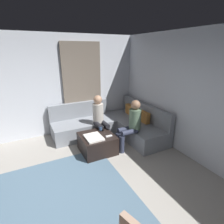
{
  "coord_description": "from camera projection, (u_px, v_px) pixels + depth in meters",
  "views": [
    {
      "loc": [
        2.01,
        -0.23,
        2.29
      ],
      "look_at": [
        -1.63,
        1.63,
        0.85
      ],
      "focal_mm": 28.48,
      "sensor_mm": 36.0,
      "label": 1
    }
  ],
  "objects": [
    {
      "name": "game_remote",
      "position": [
        109.0,
        136.0,
        4.04
      ],
      "size": [
        0.05,
        0.15,
        0.02
      ],
      "primitive_type": "cube",
      "color": "white",
      "rests_on": "ottoman"
    },
    {
      "name": "folded_blanket",
      "position": [
        94.0,
        137.0,
        3.96
      ],
      "size": [
        0.44,
        0.36,
        0.04
      ],
      "primitive_type": "cube",
      "color": "white",
      "rests_on": "ottoman"
    },
    {
      "name": "area_rug",
      "position": [
        66.0,
        205.0,
        2.76
      ],
      "size": [
        2.6,
        2.2,
        0.01
      ],
      "primitive_type": "cube",
      "color": "slate",
      "rests_on": "ground_plane"
    },
    {
      "name": "wall_left",
      "position": [
        33.0,
        88.0,
        4.57
      ],
      "size": [
        0.12,
        6.0,
        2.7
      ],
      "primitive_type": "cube",
      "color": "silver",
      "rests_on": "ground_plane"
    },
    {
      "name": "person_on_couch_side",
      "position": [
        100.0,
        117.0,
        4.57
      ],
      "size": [
        0.6,
        0.3,
        1.2
      ],
      "rotation": [
        0.0,
        0.0,
        -1.57
      ],
      "color": "black",
      "rests_on": "ground_plane"
    },
    {
      "name": "coffee_mug",
      "position": [
        100.0,
        128.0,
        4.35
      ],
      "size": [
        0.08,
        0.08,
        0.1
      ],
      "primitive_type": "cylinder",
      "color": "#334C72",
      "rests_on": "ottoman"
    },
    {
      "name": "person_on_couch_back",
      "position": [
        131.0,
        123.0,
        4.18
      ],
      "size": [
        0.3,
        0.6,
        1.2
      ],
      "rotation": [
        0.0,
        0.0,
        3.14
      ],
      "color": "#2D3347",
      "rests_on": "ground_plane"
    },
    {
      "name": "ground_plane",
      "position": [
        63.0,
        221.0,
        2.57
      ],
      "size": [
        6.0,
        6.0,
        0.1
      ],
      "primitive_type": "cube",
      "color": "gray"
    },
    {
      "name": "sectional_couch",
      "position": [
        113.0,
        125.0,
        5.01
      ],
      "size": [
        2.1,
        2.55,
        0.87
      ],
      "color": "gray",
      "rests_on": "ground_plane"
    },
    {
      "name": "curtain_panel",
      "position": [
        83.0,
        88.0,
        5.08
      ],
      "size": [
        0.06,
        1.1,
        2.5
      ],
      "primitive_type": "cube",
      "color": "#726659",
      "rests_on": "ground_plane"
    },
    {
      "name": "ottoman",
      "position": [
        97.0,
        143.0,
        4.17
      ],
      "size": [
        0.76,
        0.76,
        0.42
      ],
      "primitive_type": "cube",
      "color": "black",
      "rests_on": "ground_plane"
    },
    {
      "name": "wall_back",
      "position": [
        213.0,
        102.0,
        3.36
      ],
      "size": [
        6.0,
        0.12,
        2.7
      ],
      "primitive_type": "cube",
      "color": "silver",
      "rests_on": "ground_plane"
    }
  ]
}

